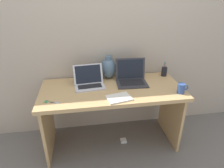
# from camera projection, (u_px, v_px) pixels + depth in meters

# --- Properties ---
(ground_plane) EXTENTS (6.00, 6.00, 0.00)m
(ground_plane) POSITION_uv_depth(u_px,v_px,m) (112.00, 141.00, 2.42)
(ground_plane) COLOR slate
(back_wall) EXTENTS (4.40, 0.04, 2.40)m
(back_wall) POSITION_uv_depth(u_px,v_px,m) (107.00, 37.00, 2.23)
(back_wall) COLOR #BCAD99
(back_wall) RESTS_ON ground
(desk) EXTENTS (1.51, 0.68, 0.74)m
(desk) POSITION_uv_depth(u_px,v_px,m) (112.00, 101.00, 2.17)
(desk) COLOR tan
(desk) RESTS_ON ground
(laptop_left) EXTENTS (0.34, 0.26, 0.22)m
(laptop_left) POSITION_uv_depth(u_px,v_px,m) (89.00, 81.00, 2.13)
(laptop_left) COLOR silver
(laptop_left) RESTS_ON desk
(laptop_right) EXTENTS (0.35, 0.27, 0.26)m
(laptop_right) POSITION_uv_depth(u_px,v_px,m) (131.00, 76.00, 2.21)
(laptop_right) COLOR #333338
(laptop_right) RESTS_ON desk
(green_vase) EXTENTS (0.18, 0.18, 0.27)m
(green_vase) POSITION_uv_depth(u_px,v_px,m) (108.00, 68.00, 2.29)
(green_vase) COLOR slate
(green_vase) RESTS_ON desk
(notebook_stack) EXTENTS (0.26, 0.21, 0.01)m
(notebook_stack) POSITION_uv_depth(u_px,v_px,m) (119.00, 98.00, 1.90)
(notebook_stack) COLOR silver
(notebook_stack) RESTS_ON desk
(coffee_mug) EXTENTS (0.11, 0.07, 0.10)m
(coffee_mug) POSITION_uv_depth(u_px,v_px,m) (181.00, 88.00, 1.98)
(coffee_mug) COLOR #335199
(coffee_mug) RESTS_ON desk
(pen_cup) EXTENTS (0.07, 0.07, 0.18)m
(pen_cup) POSITION_uv_depth(u_px,v_px,m) (164.00, 71.00, 2.37)
(pen_cup) COLOR black
(pen_cup) RESTS_ON desk
(scissors) EXTENTS (0.15, 0.08, 0.01)m
(scissors) POSITION_uv_depth(u_px,v_px,m) (49.00, 102.00, 1.84)
(scissors) COLOR #B7B7BC
(scissors) RESTS_ON desk
(power_brick) EXTENTS (0.07, 0.07, 0.03)m
(power_brick) POSITION_uv_depth(u_px,v_px,m) (123.00, 141.00, 2.41)
(power_brick) COLOR white
(power_brick) RESTS_ON ground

